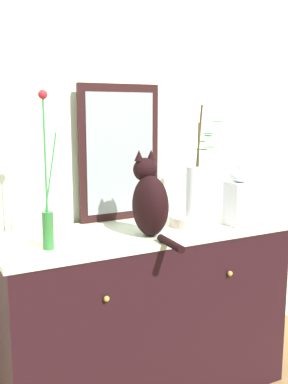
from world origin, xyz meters
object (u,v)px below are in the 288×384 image
Objects in this scene: jar_lidded_porcelain at (239,198)px; candle_pillar at (52,227)px; sideboard at (144,312)px; bowl_porcelain at (194,220)px; vase_slim_green at (47,209)px; mirror_leaning at (119,153)px; vase_glass_clear at (195,186)px; cat_sitting at (150,201)px.

candle_pillar is (-0.88, 0.20, -0.09)m from jar_lidded_porcelain.
bowl_porcelain reaches higher than sideboard.
bowl_porcelain is at bearing 3.99° from vase_slim_green.
vase_slim_green is 0.75m from bowl_porcelain.
sideboard is at bearing 170.10° from bowl_porcelain.
bowl_porcelain is at bearing -9.90° from sideboard.
sideboard is 0.80m from mirror_leaning.
mirror_leaning is 0.64m from jar_lidded_porcelain.
mirror_leaning is at bearing 141.13° from jar_lidded_porcelain.
vase_slim_green is at bearing 177.41° from jar_lidded_porcelain.
mirror_leaning is at bearing 93.76° from sideboard.
sideboard is at bearing 163.00° from jar_lidded_porcelain.
jar_lidded_porcelain is (0.45, -0.14, 0.55)m from sideboard.
jar_lidded_porcelain is (0.20, -0.09, 0.11)m from bowl_porcelain.
vase_slim_green reaches higher than vase_glass_clear.
sideboard is at bearing 76.82° from cat_sitting.
vase_slim_green reaches higher than jar_lidded_porcelain.
bowl_porcelain is 0.45× the size of vase_glass_clear.
bowl_porcelain is at bearing -8.96° from candle_pillar.
vase_slim_green is (-0.46, 0.01, 0.01)m from cat_sitting.
sideboard is at bearing -8.39° from candle_pillar.
candle_pillar is at bearing 171.61° from sideboard.
vase_slim_green reaches higher than candle_pillar.
sideboard is 0.77m from vase_slim_green.
bowl_porcelain is (0.25, -0.04, 0.45)m from sideboard.
vase_glass_clear is at bearing 154.54° from jar_lidded_porcelain.
sideboard is at bearing -86.24° from mirror_leaning.
vase_glass_clear is (0.74, 0.05, 0.03)m from vase_slim_green.
candle_pillar is at bearing 171.01° from vase_glass_clear.
bowl_porcelain is 0.79× the size of jar_lidded_porcelain.
jar_lidded_porcelain is at bearing -4.17° from cat_sitting.
cat_sitting is 0.31m from bowl_porcelain.
vase_glass_clear is 0.71m from candle_pillar.
bowl_porcelain is at bearing 165.56° from vase_glass_clear.
mirror_leaning reaches higher than jar_lidded_porcelain.
candle_pillar reaches higher than bowl_porcelain.
bowl_porcelain is (0.28, 0.06, -0.13)m from cat_sitting.
vase_glass_clear is at bearing -9.98° from sideboard.
cat_sitting is (-0.01, -0.34, -0.19)m from mirror_leaning.
bowl_porcelain is at bearing 154.77° from jar_lidded_porcelain.
vase_glass_clear is at bearing -46.21° from mirror_leaning.
vase_glass_clear reaches higher than candle_pillar.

